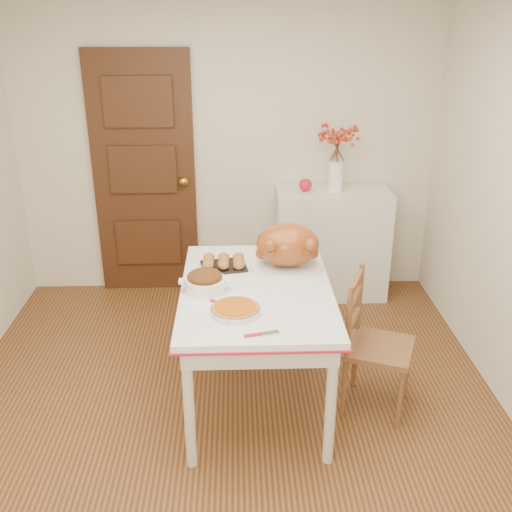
{
  "coord_description": "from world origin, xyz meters",
  "views": [
    {
      "loc": [
        0.07,
        -2.91,
        2.37
      ],
      "look_at": [
        0.18,
        0.33,
        0.98
      ],
      "focal_mm": 41.62,
      "sensor_mm": 36.0,
      "label": 1
    }
  ],
  "objects_px": {
    "sideboard": "(331,244)",
    "pumpkin_pie": "(235,308)",
    "kitchen_table": "(256,345)",
    "chair_oak": "(379,345)",
    "turkey_platter": "(288,247)"
  },
  "relations": [
    {
      "from": "sideboard",
      "to": "chair_oak",
      "type": "bearing_deg",
      "value": -88.04
    },
    {
      "from": "sideboard",
      "to": "chair_oak",
      "type": "height_order",
      "value": "sideboard"
    },
    {
      "from": "pumpkin_pie",
      "to": "chair_oak",
      "type": "bearing_deg",
      "value": 14.31
    },
    {
      "from": "kitchen_table",
      "to": "chair_oak",
      "type": "distance_m",
      "value": 0.76
    },
    {
      "from": "turkey_platter",
      "to": "sideboard",
      "type": "bearing_deg",
      "value": 55.75
    },
    {
      "from": "sideboard",
      "to": "pumpkin_pie",
      "type": "distance_m",
      "value": 2.03
    },
    {
      "from": "sideboard",
      "to": "pumpkin_pie",
      "type": "xyz_separation_m",
      "value": [
        -0.82,
        -1.82,
        0.36
      ]
    },
    {
      "from": "chair_oak",
      "to": "pumpkin_pie",
      "type": "relative_size",
      "value": 3.29
    },
    {
      "from": "kitchen_table",
      "to": "chair_oak",
      "type": "xyz_separation_m",
      "value": [
        0.75,
        -0.1,
        0.04
      ]
    },
    {
      "from": "chair_oak",
      "to": "pumpkin_pie",
      "type": "distance_m",
      "value": 0.99
    },
    {
      "from": "chair_oak",
      "to": "turkey_platter",
      "type": "xyz_separation_m",
      "value": [
        -0.54,
        0.36,
        0.51
      ]
    },
    {
      "from": "kitchen_table",
      "to": "chair_oak",
      "type": "height_order",
      "value": "chair_oak"
    },
    {
      "from": "kitchen_table",
      "to": "turkey_platter",
      "type": "bearing_deg",
      "value": 51.72
    },
    {
      "from": "sideboard",
      "to": "pumpkin_pie",
      "type": "bearing_deg",
      "value": -114.34
    },
    {
      "from": "kitchen_table",
      "to": "sideboard",
      "type": "bearing_deg",
      "value": 65.05
    }
  ]
}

